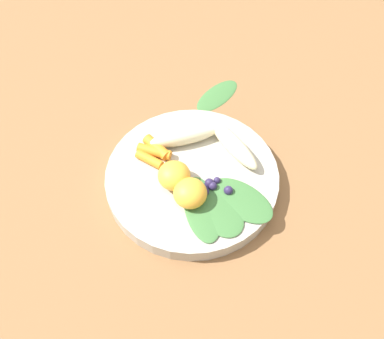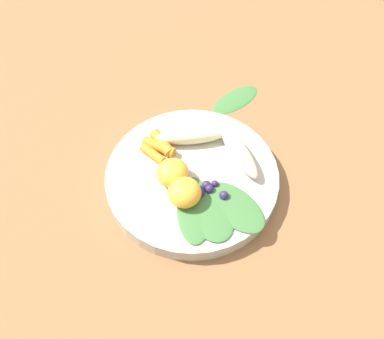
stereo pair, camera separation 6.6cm
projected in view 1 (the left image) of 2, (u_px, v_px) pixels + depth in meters
The scene contains 14 objects.
ground_plane at pixel (192, 182), 0.69m from camera, with size 2.40×2.40×0.00m, color brown.
bowl at pixel (192, 178), 0.68m from camera, with size 0.27×0.27×0.03m, color #B2AD9E.
banana_peeled_left at pixel (184, 136), 0.70m from camera, with size 0.12×0.03×0.03m, color beige.
banana_peeled_right at pixel (234, 145), 0.69m from camera, with size 0.12×0.03×0.03m, color beige.
orange_segment_near at pixel (190, 193), 0.63m from camera, with size 0.05×0.05×0.04m, color #F4A833.
orange_segment_far at pixel (174, 175), 0.65m from camera, with size 0.05×0.05×0.04m, color #F4A833.
carrot_front at pixel (157, 147), 0.69m from camera, with size 0.02×0.02×0.05m, color orange.
carrot_mid_left at pixel (154, 152), 0.69m from camera, with size 0.02×0.02×0.06m, color orange.
carrot_mid_right at pixel (149, 159), 0.68m from camera, with size 0.01×0.01×0.05m, color orange.
blueberry_pile at pixel (211, 186), 0.65m from camera, with size 0.04×0.07×0.01m.
kale_leaf_left at pixel (202, 208), 0.63m from camera, with size 0.12×0.05×0.01m, color #3D7038.
kale_leaf_right at pixel (219, 212), 0.63m from camera, with size 0.09×0.06×0.01m, color #3D7038.
kale_leaf_rear at pixel (241, 200), 0.64m from camera, with size 0.11×0.06×0.01m, color #3D7038.
kale_leaf_stray at pixel (217, 95), 0.81m from camera, with size 0.11×0.05×0.01m, color #3D7038.
Camera 1 is at (0.35, 0.16, 0.58)m, focal length 39.84 mm.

